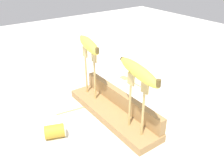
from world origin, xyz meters
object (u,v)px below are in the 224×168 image
at_px(fork_stand_left, 90,69).
at_px(fork_fallen_far, 87,106).
at_px(banana_raised_right, 138,71).
at_px(banana_chunk_near, 55,131).
at_px(fork_stand_right, 137,100).
at_px(fork_fallen_near, 130,81).
at_px(banana_raised_left, 89,45).

bearing_deg(fork_stand_left, fork_fallen_far, -53.26).
bearing_deg(banana_raised_right, fork_stand_left, -180.00).
xyz_separation_m(fork_stand_left, banana_chunk_near, (0.11, -0.20, -0.11)).
bearing_deg(fork_fallen_far, fork_stand_right, 8.40).
distance_m(fork_fallen_near, fork_fallen_far, 0.27).
distance_m(fork_stand_right, banana_raised_left, 0.27).
bearing_deg(fork_stand_left, fork_stand_right, 0.00).
height_order(fork_stand_left, banana_raised_right, banana_raised_right).
bearing_deg(banana_raised_right, banana_raised_left, 180.00).
relative_size(fork_stand_left, fork_stand_right, 1.02).
height_order(fork_fallen_near, banana_chunk_near, banana_chunk_near).
bearing_deg(banana_chunk_near, fork_stand_right, 54.51).
distance_m(banana_raised_left, banana_chunk_near, 0.31).
distance_m(banana_raised_right, fork_fallen_far, 0.32).
height_order(banana_raised_right, banana_chunk_near, banana_raised_right).
bearing_deg(banana_chunk_near, fork_fallen_near, 109.35).
height_order(fork_fallen_far, banana_chunk_near, banana_chunk_near).
relative_size(fork_stand_right, banana_chunk_near, 2.54).
distance_m(fork_stand_left, fork_fallen_near, 0.26).
bearing_deg(fork_stand_right, fork_fallen_far, -171.60).
bearing_deg(fork_fallen_near, banana_chunk_near, -70.65).
xyz_separation_m(banana_raised_left, banana_raised_right, (0.25, -0.00, -0.00)).
distance_m(banana_raised_right, fork_fallen_near, 0.43).
relative_size(banana_raised_left, banana_chunk_near, 2.78).
distance_m(banana_raised_right, banana_chunk_near, 0.32).
bearing_deg(banana_raised_left, fork_fallen_far, -53.19).
bearing_deg(fork_fallen_near, fork_stand_left, -80.72).
bearing_deg(banana_raised_left, fork_stand_left, -14.19).
xyz_separation_m(fork_stand_right, fork_fallen_far, (-0.23, -0.03, -0.13)).
xyz_separation_m(fork_fallen_near, banana_chunk_near, (0.15, -0.42, 0.02)).
distance_m(banana_raised_left, fork_fallen_far, 0.23).
relative_size(banana_raised_right, fork_fallen_near, 1.18).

